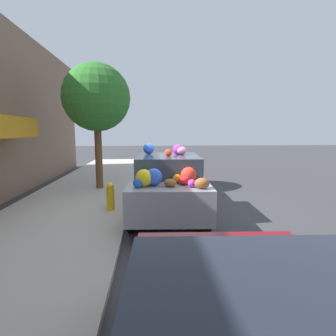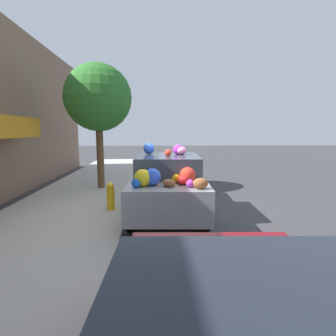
% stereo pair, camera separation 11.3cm
% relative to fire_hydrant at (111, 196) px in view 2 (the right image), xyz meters
% --- Properties ---
extents(ground_plane, '(60.00, 60.00, 0.00)m').
position_rel_fire_hydrant_xyz_m(ground_plane, '(-0.03, -1.55, -0.45)').
color(ground_plane, '#38383A').
extents(sidewalk_curb, '(24.00, 3.20, 0.10)m').
position_rel_fire_hydrant_xyz_m(sidewalk_curb, '(-0.03, 1.15, -0.40)').
color(sidewalk_curb, '#B2ADA3').
rests_on(sidewalk_curb, ground).
extents(street_tree, '(2.25, 2.25, 4.20)m').
position_rel_fire_hydrant_xyz_m(street_tree, '(2.63, 0.75, 2.71)').
color(street_tree, brown).
rests_on(street_tree, sidewalk_curb).
extents(fire_hydrant, '(0.20, 0.20, 0.70)m').
position_rel_fire_hydrant_xyz_m(fire_hydrant, '(0.00, 0.00, 0.00)').
color(fire_hydrant, gold).
rests_on(fire_hydrant, sidewalk_curb).
extents(art_car, '(4.06, 1.88, 1.77)m').
position_rel_fire_hydrant_xyz_m(art_car, '(-0.09, -1.44, 0.35)').
color(art_car, gray).
rests_on(art_car, ground).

